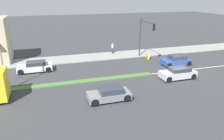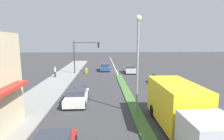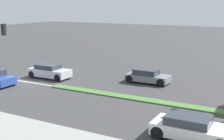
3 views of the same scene
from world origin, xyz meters
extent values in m
plane|color=#38383A|center=(0.00, 18.00, 0.00)|extent=(160.00, 160.00, 0.00)
cube|color=gray|center=(9.00, 18.50, 0.06)|extent=(4.00, 73.00, 0.12)
cube|color=beige|center=(0.00, 0.00, 0.00)|extent=(0.16, 60.00, 0.01)
cylinder|color=#333338|center=(7.55, 2.05, 2.92)|extent=(0.18, 0.18, 5.60)
cylinder|color=#333338|center=(5.30, 2.05, 5.42)|extent=(4.50, 0.12, 0.12)
cube|color=black|center=(3.35, 2.05, 4.97)|extent=(0.28, 0.24, 0.84)
sphere|color=red|center=(3.35, 1.92, 5.24)|extent=(0.18, 0.18, 0.18)
sphere|color=gold|center=(3.35, 1.92, 4.97)|extent=(0.18, 0.18, 0.18)
sphere|color=green|center=(3.35, 1.92, 4.70)|extent=(0.18, 0.18, 0.18)
cylinder|color=gray|center=(0.00, 19.64, 3.60)|extent=(0.16, 0.16, 7.00)
cylinder|color=#282D42|center=(10.02, 5.55, 0.54)|extent=(0.26, 0.26, 0.84)
cylinder|color=#B7B2A8|center=(10.02, 5.55, 1.26)|extent=(0.34, 0.34, 0.59)
sphere|color=tan|center=(10.02, 5.55, 1.67)|extent=(0.22, 0.22, 0.22)
cube|color=yellow|center=(5.56, 1.38, 0.43)|extent=(0.45, 0.21, 0.84)
cube|color=yellow|center=(5.56, 1.70, 0.43)|extent=(0.45, 0.21, 0.84)
cube|color=slate|center=(-5.00, 10.54, 0.47)|extent=(1.77, 3.81, 0.55)
cube|color=#2D333D|center=(-5.00, 10.35, 0.98)|extent=(1.50, 2.10, 0.48)
cylinder|color=black|center=(-5.78, 11.99, 0.35)|extent=(0.22, 0.70, 0.70)
cylinder|color=black|center=(-4.22, 11.99, 0.35)|extent=(0.22, 0.70, 0.70)
cylinder|color=black|center=(-5.78, 9.09, 0.35)|extent=(0.22, 0.70, 0.70)
cylinder|color=black|center=(-4.22, 9.09, 0.35)|extent=(0.22, 0.70, 0.70)
cube|color=#284793|center=(2.20, -0.92, 0.49)|extent=(1.83, 3.81, 0.63)
cube|color=#2D333D|center=(2.20, -1.11, 1.08)|extent=(1.56, 2.10, 0.54)
cylinder|color=black|center=(1.38, 0.56, 0.33)|extent=(0.22, 0.65, 0.65)
cylinder|color=black|center=(3.02, 0.56, 0.33)|extent=(0.22, 0.65, 0.65)
cylinder|color=black|center=(1.38, -2.40, 0.33)|extent=(0.22, 0.65, 0.65)
cylinder|color=black|center=(3.02, -2.40, 0.33)|extent=(0.22, 0.65, 0.65)
cube|color=#B7BABF|center=(-2.20, 1.68, 0.54)|extent=(1.74, 4.00, 0.70)
cube|color=#2D333D|center=(-2.20, 1.48, 1.10)|extent=(1.48, 2.20, 0.42)
cylinder|color=black|center=(-2.97, 3.23, 0.35)|extent=(0.22, 0.69, 0.69)
cylinder|color=black|center=(-1.43, 3.23, 0.35)|extent=(0.22, 0.69, 0.69)
cylinder|color=black|center=(-2.97, 0.13, 0.35)|extent=(0.22, 0.69, 0.69)
cylinder|color=black|center=(-1.43, 0.13, 0.35)|extent=(0.22, 0.69, 0.69)
cube|color=silver|center=(5.00, 17.07, 0.51)|extent=(1.84, 4.07, 0.63)
cube|color=#2D333D|center=(5.00, 16.87, 1.04)|extent=(1.56, 2.24, 0.43)
cylinder|color=black|center=(4.18, 18.65, 0.35)|extent=(0.22, 0.71, 0.71)
cylinder|color=black|center=(5.82, 18.65, 0.35)|extent=(0.22, 0.71, 0.71)
cylinder|color=black|center=(4.18, 15.49, 0.35)|extent=(0.22, 0.71, 0.71)
cylinder|color=black|center=(5.82, 15.49, 0.35)|extent=(0.22, 0.71, 0.71)
camera|label=1|loc=(-21.97, 15.45, 9.09)|focal=35.00mm
camera|label=2|loc=(2.62, 32.60, 5.55)|focal=28.00mm
camera|label=3|loc=(20.23, 20.71, 6.89)|focal=50.00mm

